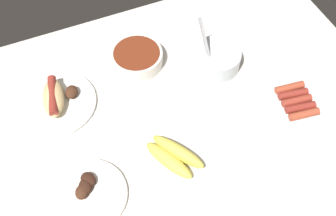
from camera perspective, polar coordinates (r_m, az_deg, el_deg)
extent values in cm
cube|color=silver|center=(119.26, 2.04, -0.77)|extent=(120.00, 90.00, 3.00)
cylinder|color=silver|center=(126.81, 6.70, 6.70)|extent=(14.27, 14.27, 5.83)
cylinder|color=beige|center=(125.94, 6.75, 7.05)|extent=(12.56, 12.56, 2.62)
cube|color=#B7B7BC|center=(122.30, 5.24, 8.69)|extent=(1.68, 9.28, 13.94)
cylinder|color=white|center=(107.07, -10.97, -11.69)|extent=(19.90, 19.90, 1.00)
ellipsoid|color=#472819|center=(105.83, -11.77, -11.23)|extent=(4.45, 4.86, 2.39)
ellipsoid|color=#381E14|center=(107.03, -10.91, -9.61)|extent=(4.66, 5.22, 2.21)
ellipsoid|color=#381E14|center=(106.28, -11.29, -10.53)|extent=(4.24, 4.86, 2.34)
ellipsoid|color=#E5D14C|center=(107.94, 0.11, -7.18)|extent=(10.10, 15.29, 3.43)
ellipsoid|color=#E5D14C|center=(108.88, 1.38, -5.99)|extent=(11.57, 15.37, 3.94)
cylinder|color=white|center=(127.42, -4.28, 6.87)|extent=(15.66, 15.66, 4.61)
cylinder|color=maroon|center=(126.00, -4.33, 7.45)|extent=(14.10, 14.10, 1.00)
cylinder|color=white|center=(124.16, 17.07, 0.56)|extent=(23.08, 23.08, 1.00)
cylinder|color=#AD472D|center=(125.21, 16.35, 2.73)|extent=(8.80, 3.22, 2.20)
cylinder|color=maroon|center=(124.04, 16.80, 1.87)|extent=(8.85, 3.66, 2.20)
cylinder|color=#9E3828|center=(122.92, 17.25, 0.99)|extent=(8.82, 3.40, 2.20)
cylinder|color=maroon|center=(121.83, 17.72, 0.09)|extent=(8.84, 3.64, 2.20)
cylinder|color=#AD472D|center=(120.78, 18.19, -0.82)|extent=(8.82, 3.38, 2.20)
cylinder|color=white|center=(123.08, -15.16, 0.63)|extent=(23.27, 23.27, 1.00)
ellipsoid|color=#DBB77A|center=(120.96, -15.44, 1.37)|extent=(8.59, 14.32, 4.40)
cylinder|color=maroon|center=(120.02, -15.57, 1.71)|extent=(4.93, 12.93, 2.40)
ellipsoid|color=#472819|center=(121.99, -13.12, 2.17)|extent=(5.13, 5.51, 2.80)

